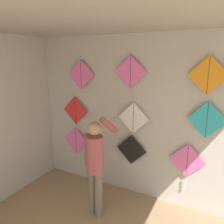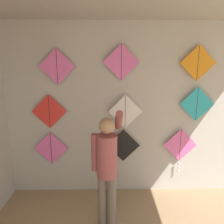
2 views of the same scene
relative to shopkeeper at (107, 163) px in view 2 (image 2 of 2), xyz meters
The scene contains 11 objects.
back_panel 1.02m from the shopkeeper, 73.46° to the left, with size 4.55×0.06×2.80m, color #BCB7AD.
shopkeeper is the anchor object (origin of this frame).
kite_0 1.21m from the shopkeeper, 140.19° to the left, with size 0.55×0.01×0.55m.
kite_1 0.82m from the shopkeeper, 71.16° to the left, with size 0.55×0.01×0.55m.
kite_2 1.44m from the shopkeeper, 32.55° to the left, with size 0.55×0.04×0.76m.
kite_3 1.30m from the shopkeeper, 139.89° to the left, with size 0.55×0.01×0.55m.
kite_4 0.97m from the shopkeeper, 69.53° to the left, with size 0.55×0.01×0.55m.
kite_5 1.74m from the shopkeeper, 28.44° to the left, with size 0.55×0.01×0.55m.
kite_6 1.62m from the shopkeeper, 134.31° to the left, with size 0.55×0.01×0.55m.
kite_7 1.51m from the shopkeeper, 74.24° to the left, with size 0.55×0.01×0.55m.
kite_8 2.03m from the shopkeeper, 29.17° to the left, with size 0.55×0.01×0.55m.
Camera 2 is at (-0.23, 0.73, 2.22)m, focal length 35.00 mm.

